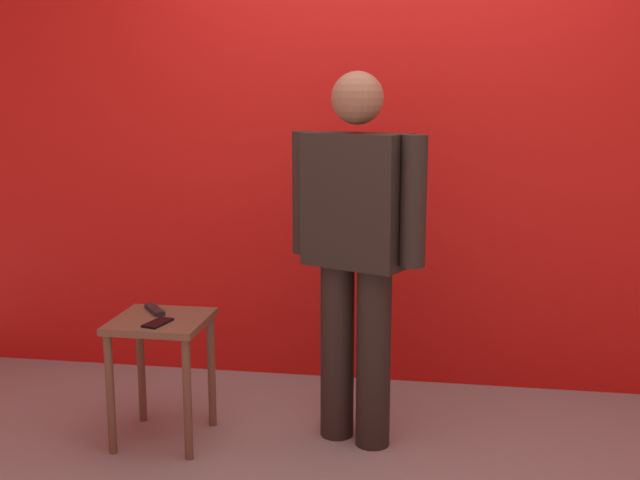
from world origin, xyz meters
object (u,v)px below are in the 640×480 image
standing_person (356,241)px  cell_phone (158,323)px  side_table (161,344)px  tv_remote (155,310)px

standing_person → cell_phone: 0.91m
side_table → cell_phone: size_ratio=3.90×
standing_person → cell_phone: size_ratio=11.20×
standing_person → side_table: bearing=-171.2°
standing_person → cell_phone: (-0.82, -0.22, -0.34)m
tv_remote → standing_person: bearing=-35.3°
standing_person → side_table: 0.97m
side_table → tv_remote: bearing=124.4°
side_table → tv_remote: (-0.06, 0.08, 0.13)m
cell_phone → standing_person: bearing=28.0°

